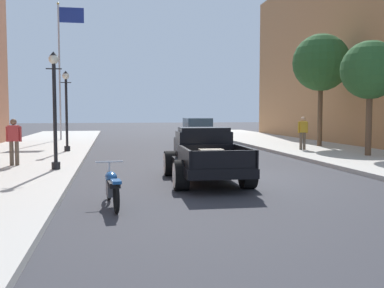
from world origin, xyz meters
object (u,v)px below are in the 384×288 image
(street_lamp_far, at_px, (66,105))
(flagpole, at_px, (63,56))
(street_lamp_near, at_px, (55,101))
(car_background_grey, at_px, (197,132))
(hotrod_truck_black, at_px, (204,155))
(motorcycle_parked, at_px, (112,186))
(pedestrian_sidewalk_left, at_px, (14,139))
(street_tree_nearest, at_px, (370,70))
(pedestrian_sidewalk_right, at_px, (303,131))
(street_tree_second, at_px, (321,63))

(street_lamp_far, distance_m, flagpole, 9.80)
(street_lamp_near, bearing_deg, car_background_grey, 59.75)
(hotrod_truck_black, relative_size, motorcycle_parked, 2.35)
(street_lamp_far, bearing_deg, flagpole, 96.63)
(pedestrian_sidewalk_left, relative_size, street_tree_nearest, 0.33)
(street_lamp_near, height_order, flagpole, flagpole)
(motorcycle_parked, distance_m, pedestrian_sidewalk_left, 7.69)
(hotrod_truck_black, relative_size, pedestrian_sidewalk_left, 3.02)
(pedestrian_sidewalk_right, distance_m, street_tree_second, 4.64)
(street_lamp_near, distance_m, street_tree_second, 15.54)
(hotrod_truck_black, height_order, car_background_grey, car_background_grey)
(flagpole, bearing_deg, street_tree_second, -29.52)
(hotrod_truck_black, distance_m, pedestrian_sidewalk_right, 10.47)
(motorcycle_parked, xyz_separation_m, street_lamp_far, (-2.14, 12.52, 1.94))
(motorcycle_parked, bearing_deg, street_lamp_near, 108.33)
(car_background_grey, bearing_deg, flagpole, 154.37)
(street_lamp_near, height_order, street_tree_nearest, street_tree_nearest)
(street_tree_second, bearing_deg, car_background_grey, 145.59)
(hotrod_truck_black, height_order, pedestrian_sidewalk_right, pedestrian_sidewalk_right)
(hotrod_truck_black, distance_m, flagpole, 19.94)
(car_background_grey, relative_size, pedestrian_sidewalk_left, 2.62)
(street_tree_nearest, distance_m, street_tree_second, 5.50)
(pedestrian_sidewalk_right, height_order, flagpole, flagpole)
(flagpole, bearing_deg, street_lamp_near, -85.15)
(pedestrian_sidewalk_right, relative_size, street_lamp_near, 0.43)
(street_lamp_far, bearing_deg, street_lamp_near, -87.47)
(street_lamp_near, bearing_deg, street_tree_second, 30.91)
(street_lamp_near, distance_m, street_lamp_far, 7.01)
(hotrod_truck_black, relative_size, street_tree_second, 0.81)
(street_lamp_far, height_order, street_tree_second, street_tree_second)
(flagpole, bearing_deg, pedestrian_sidewalk_left, -90.79)
(pedestrian_sidewalk_right, distance_m, street_lamp_far, 11.68)
(flagpole, relative_size, street_tree_second, 1.49)
(motorcycle_parked, height_order, car_background_grey, car_background_grey)
(motorcycle_parked, xyz_separation_m, pedestrian_sidewalk_left, (-3.40, 6.87, 0.64))
(hotrod_truck_black, distance_m, street_lamp_near, 5.31)
(motorcycle_parked, height_order, street_lamp_near, street_lamp_near)
(pedestrian_sidewalk_left, height_order, flagpole, flagpole)
(pedestrian_sidewalk_right, bearing_deg, hotrod_truck_black, -129.92)
(car_background_grey, height_order, street_tree_second, street_tree_second)
(hotrod_truck_black, bearing_deg, flagpole, 107.78)
(motorcycle_parked, distance_m, pedestrian_sidewalk_right, 14.72)
(car_background_grey, distance_m, flagpole, 10.60)
(hotrod_truck_black, bearing_deg, motorcycle_parked, -129.45)
(motorcycle_parked, relative_size, street_tree_second, 0.34)
(hotrod_truck_black, xyz_separation_m, street_lamp_far, (-4.83, 9.25, 1.63))
(car_background_grey, xyz_separation_m, pedestrian_sidewalk_right, (4.19, -6.32, 0.32))
(hotrod_truck_black, height_order, street_tree_second, street_tree_second)
(motorcycle_parked, xyz_separation_m, street_tree_nearest, (10.97, 8.00, 3.37))
(pedestrian_sidewalk_left, distance_m, flagpole, 15.51)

